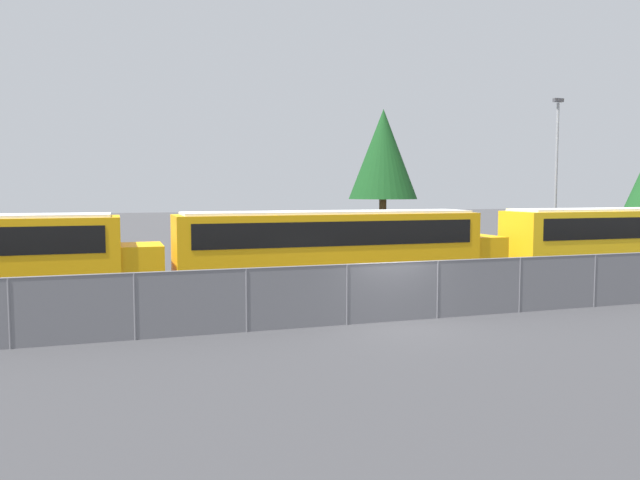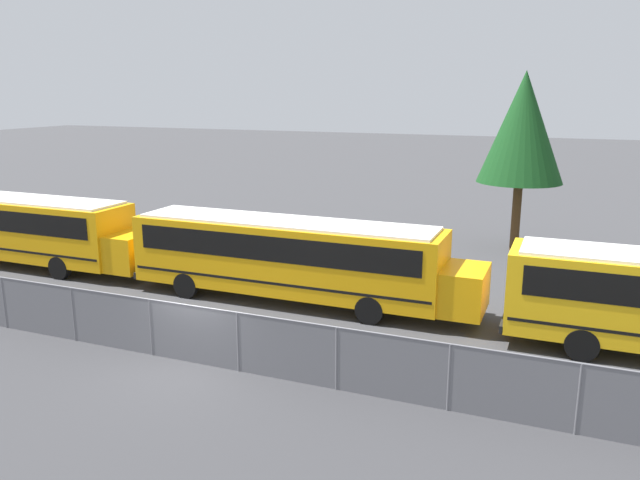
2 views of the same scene
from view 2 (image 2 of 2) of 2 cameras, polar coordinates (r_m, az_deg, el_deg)
ground_plane at (r=19.23m, az=-11.39°, el=-10.95°), size 200.00×200.00×0.00m
road_strip at (r=15.23m, az=-24.54°, el=-18.96°), size 145.03×12.00×0.01m
fence at (r=18.87m, az=-11.52°, el=-8.39°), size 111.10×0.07×1.82m
school_bus_2 at (r=31.79m, az=-25.96°, el=1.27°), size 13.61×2.53×3.16m
school_bus_3 at (r=23.47m, az=-2.57°, el=-1.29°), size 13.61×2.53×3.16m
tree_1 at (r=32.21m, az=18.04°, el=9.73°), size 4.13×4.13×8.83m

